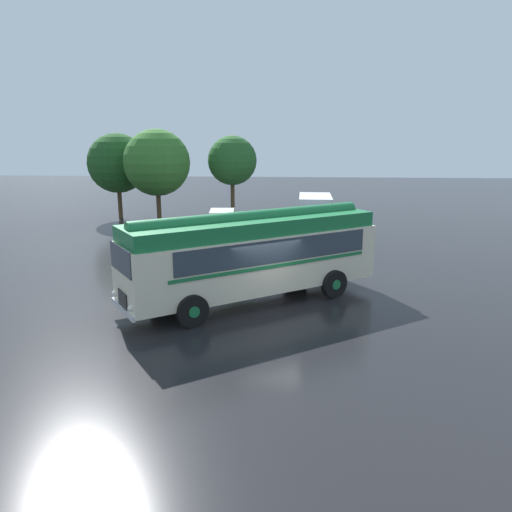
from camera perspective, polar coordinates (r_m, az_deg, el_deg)
name	(u,v)px	position (r m, az deg, el deg)	size (l,w,h in m)	color
ground_plane	(267,307)	(18.53, 1.23, -5.88)	(120.00, 120.00, 0.00)	black
vintage_bus	(253,253)	(18.75, -0.35, 0.39)	(9.66, 7.79, 3.49)	beige
car_near_left	(222,223)	(31.24, -3.89, 3.74)	(2.27, 4.35, 1.66)	silver
car_mid_left	(273,223)	(31.20, 2.01, 3.74)	(2.09, 4.27, 1.66)	black
box_van	(315,215)	(31.25, 6.78, 4.63)	(2.41, 5.80, 2.50)	#B2B7BC
tree_far_left	(115,164)	(39.49, -15.78, 10.12)	(4.46, 4.46, 6.40)	#4C3823
tree_left_of_centre	(157,163)	(37.14, -11.30, 10.35)	(4.76, 4.76, 6.68)	#4C3823
tree_centre	(232,160)	(37.77, -2.76, 10.93)	(3.64, 3.64, 6.21)	#4C3823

